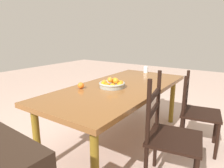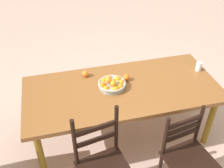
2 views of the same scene
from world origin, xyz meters
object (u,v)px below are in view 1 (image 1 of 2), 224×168
Objects in this scene: drinking_glass at (146,69)px; chair_by_cabinet at (169,137)px; orange_loose_0 at (81,85)px; orange_loose_1 at (115,80)px; chair_near_window at (196,112)px; fruit_bowl at (112,84)px; dining_table at (120,91)px.

chair_by_cabinet is at bearing 32.60° from drinking_glass.
orange_loose_0 is at bearing -8.71° from drinking_glass.
chair_near_window is at bearing 109.23° from orange_loose_1.
orange_loose_1 is (-0.43, 0.18, -0.00)m from orange_loose_0.
orange_loose_1 is at bearing -155.24° from fruit_bowl.
fruit_bowl is 4.17× the size of orange_loose_1.
chair_by_cabinet reaches higher than fruit_bowl.
fruit_bowl is at bearing 111.02° from chair_near_window.
drinking_glass is (-1.30, 0.20, 0.02)m from orange_loose_0.
chair_by_cabinet is 13.77× the size of orange_loose_0.
drinking_glass is (-1.06, -0.07, 0.01)m from fruit_bowl.
dining_table is 28.70× the size of orange_loose_1.
chair_near_window is at bearing 120.83° from fruit_bowl.
orange_loose_0 is (0.24, -0.27, -0.00)m from fruit_bowl.
dining_table is at bearing 106.89° from chair_near_window.
drinking_glass reaches higher than orange_loose_0.
fruit_bowl is 1.06m from drinking_glass.
orange_loose_0 is 0.70× the size of drinking_glass.
orange_loose_1 is (-0.18, -0.08, -0.00)m from fruit_bowl.
chair_near_window is at bearing 59.10° from drinking_glass.
drinking_glass is (-0.55, -0.92, 0.34)m from chair_near_window.
orange_loose_0 is (-0.04, -1.06, 0.30)m from chair_by_cabinet.
dining_table is 0.18m from orange_loose_1.
chair_by_cabinet is 1.10m from orange_loose_0.
dining_table is 2.33× the size of chair_near_window.
chair_near_window is 12.28× the size of orange_loose_0.
orange_loose_0 is at bearing 77.66° from chair_by_cabinet.
dining_table is 0.97m from drinking_glass.
drinking_glass is at bearing 171.29° from orange_loose_0.
fruit_bowl reaches higher than orange_loose_1.
dining_table is at bearing 6.43° from drinking_glass.
drinking_glass reaches higher than orange_loose_1.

